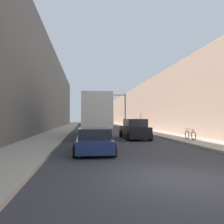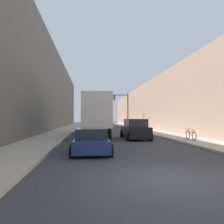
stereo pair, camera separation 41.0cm
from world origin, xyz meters
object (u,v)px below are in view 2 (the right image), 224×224
Objects in this scene: semi_truck at (95,115)px; sedan_car at (91,141)px; parked_bicycle at (191,135)px; suv_car at (135,130)px; traffic_signal_gantry at (118,104)px.

sedan_car is (-0.48, -10.85, -1.61)m from semi_truck.
semi_truck reaches higher than parked_bicycle.
traffic_signal_gantry is (0.82, 18.19, 3.51)m from suv_car.
traffic_signal_gantry reaches higher than suv_car.
sedan_car is 0.94× the size of suv_car.
traffic_signal_gantry is at bearing 87.43° from suv_car.
parked_bicycle is at bearing -38.87° from semi_truck.
suv_car is 4.83m from parked_bicycle.
sedan_car is at bearing -92.54° from semi_truck.
traffic_signal_gantry is at bearing 79.19° from sedan_car.
sedan_car is at bearing -119.04° from suv_car.
suv_car is 2.61× the size of parked_bicycle.
semi_truck is 10.98m from sedan_car.
parked_bicycle is (4.06, -2.59, -0.33)m from suv_car.
semi_truck reaches higher than sedan_car.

